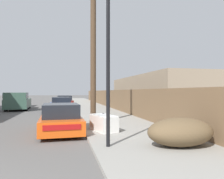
{
  "coord_description": "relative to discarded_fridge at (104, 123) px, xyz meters",
  "views": [
    {
      "loc": [
        2.37,
        -3.16,
        1.85
      ],
      "look_at": [
        4.74,
        7.78,
        1.96
      ],
      "focal_mm": 35.0,
      "sensor_mm": 36.0,
      "label": 1
    }
  ],
  "objects": [
    {
      "name": "sidewalk_curb",
      "position": [
        1.25,
        17.11,
        -0.41
      ],
      "size": [
        4.2,
        63.0,
        0.12
      ],
      "primitive_type": "cube",
      "color": "gray",
      "rests_on": "ground"
    },
    {
      "name": "discarded_fridge",
      "position": [
        0.0,
        0.0,
        0.0
      ],
      "size": [
        1.1,
        1.69,
        0.72
      ],
      "rotation": [
        0.0,
        0.0,
        0.25
      ],
      "color": "silver",
      "rests_on": "sidewalk_curb"
    },
    {
      "name": "parked_sports_car_red",
      "position": [
        -1.87,
        0.69,
        0.13
      ],
      "size": [
        1.95,
        4.43,
        1.31
      ],
      "rotation": [
        0.0,
        0.0,
        0.04
      ],
      "color": "#E05114",
      "rests_on": "ground"
    },
    {
      "name": "car_parked_mid",
      "position": [
        -2.03,
        10.84,
        0.16
      ],
      "size": [
        2.15,
        4.34,
        1.35
      ],
      "rotation": [
        0.0,
        0.0,
        0.07
      ],
      "color": "#2D478C",
      "rests_on": "ground"
    },
    {
      "name": "car_parked_far",
      "position": [
        -1.75,
        17.08,
        0.19
      ],
      "size": [
        2.13,
        4.4,
        1.39
      ],
      "rotation": [
        0.0,
        0.0,
        0.07
      ],
      "color": "#5B1E19",
      "rests_on": "ground"
    },
    {
      "name": "pickup_truck",
      "position": [
        -6.3,
        13.86,
        0.42
      ],
      "size": [
        2.43,
        5.51,
        1.76
      ],
      "rotation": [
        0.0,
        0.0,
        3.21
      ],
      "color": "#385647",
      "rests_on": "ground"
    },
    {
      "name": "utility_pole",
      "position": [
        -0.18,
        2.19,
        4.5
      ],
      "size": [
        1.8,
        0.3,
        9.47
      ],
      "color": "#4C3826",
      "rests_on": "sidewalk_curb"
    },
    {
      "name": "street_lamp",
      "position": [
        -0.35,
        -2.79,
        2.59
      ],
      "size": [
        0.26,
        0.26,
        5.11
      ],
      "color": "black",
      "rests_on": "sidewalk_curb"
    },
    {
      "name": "brush_pile",
      "position": [
        1.9,
        -3.25,
        0.1
      ],
      "size": [
        2.16,
        1.4,
        0.9
      ],
      "color": "brown",
      "rests_on": "sidewalk_curb"
    },
    {
      "name": "wooden_fence",
      "position": [
        3.2,
        15.46,
        0.6
      ],
      "size": [
        0.08,
        40.71,
        1.89
      ],
      "primitive_type": "cube",
      "color": "brown",
      "rests_on": "sidewalk_curb"
    },
    {
      "name": "building_right_house",
      "position": [
        8.71,
        14.15,
        1.33
      ],
      "size": [
        6.0,
        17.91,
        3.6
      ],
      "primitive_type": "cube",
      "color": "gray",
      "rests_on": "ground"
    }
  ]
}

